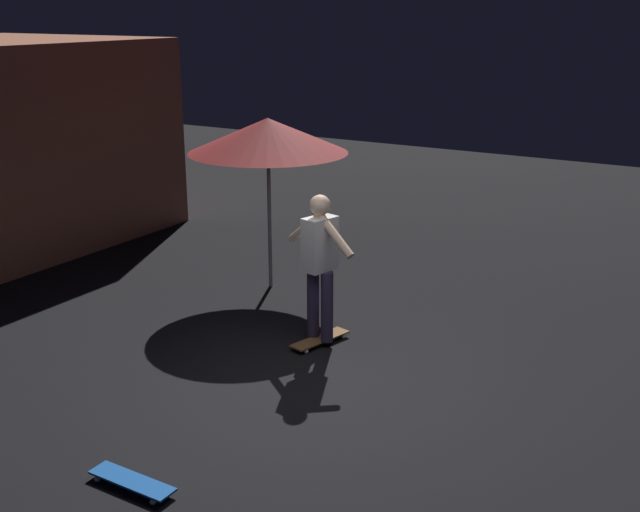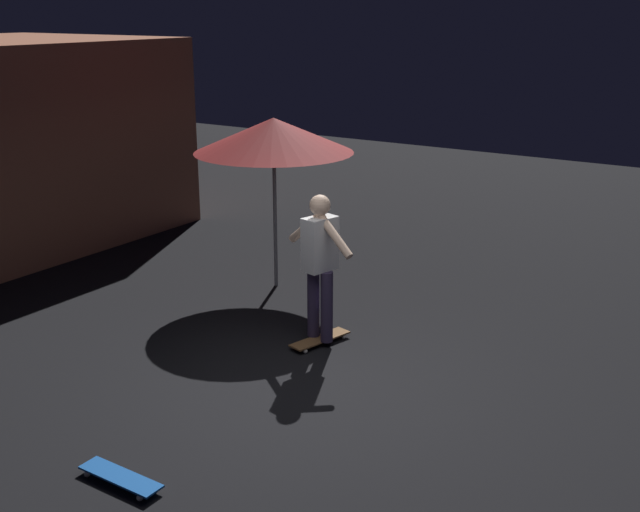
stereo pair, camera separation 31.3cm
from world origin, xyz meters
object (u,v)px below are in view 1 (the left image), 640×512
(skater, at_px, (320,257))
(skateboard_spare, at_px, (132,481))
(patio_umbrella, at_px, (268,136))
(skateboard_ridden, at_px, (320,339))

(skater, bearing_deg, skateboard_spare, -176.97)
(patio_umbrella, xyz_separation_m, skateboard_ridden, (-1.33, -1.59, -2.02))
(patio_umbrella, xyz_separation_m, skateboard_spare, (-4.54, -1.76, -2.02))
(patio_umbrella, bearing_deg, skateboard_spare, -158.83)
(skateboard_spare, bearing_deg, patio_umbrella, 21.17)
(skateboard_ridden, xyz_separation_m, skateboard_spare, (-3.21, -0.17, 0.00))
(skateboard_ridden, bearing_deg, skateboard_spare, -176.97)
(skateboard_ridden, distance_m, skateboard_spare, 3.21)
(skateboard_spare, bearing_deg, skater, 3.03)
(patio_umbrella, height_order, skateboard_ridden, patio_umbrella)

